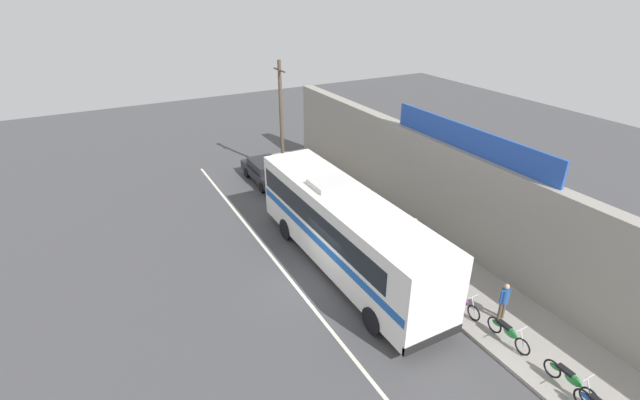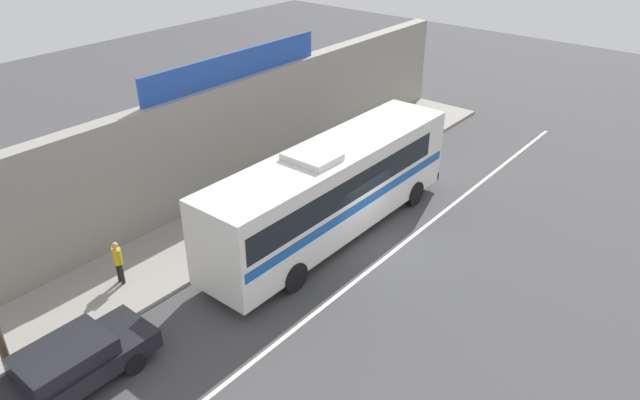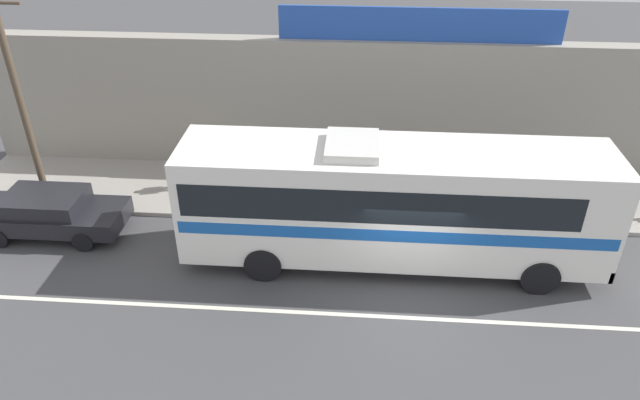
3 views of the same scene
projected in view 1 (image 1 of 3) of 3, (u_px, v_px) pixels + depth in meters
The scene contains 14 objects.
ground_plane at pixel (315, 284), 19.02m from camera, with size 70.00×70.00×0.00m, color #444447.
sidewalk_slab at pixel (413, 251), 21.21m from camera, with size 30.00×3.60×0.14m, color gray.
storefront_facade at pixel (453, 197), 21.10m from camera, with size 30.00×0.70×4.80m, color gray.
storefront_billboard at pixel (468, 139), 19.50m from camera, with size 9.30×0.12×1.10m, color #234CAD.
road_center_stripe at pixel (298, 289), 18.67m from camera, with size 30.00×0.14×0.01m, color silver.
intercity_bus at pixel (344, 226), 19.26m from camera, with size 11.74×2.66×3.78m.
parked_car at pixel (266, 171), 28.26m from camera, with size 4.53×1.91×1.37m.
utility_pole at pixel (281, 116), 28.29m from camera, with size 1.60×0.22×7.11m.
motorcycle_purple at pixel (460, 300), 17.20m from camera, with size 1.96×0.56×0.94m.
motorcycle_orange at pixel (570, 379), 13.80m from camera, with size 1.85×0.56×0.94m.
motorcycle_black at pixel (508, 332), 15.61m from camera, with size 1.83×0.56×0.94m.
pedestrian_far_left at pixel (332, 177), 26.63m from camera, with size 0.30×0.48×1.57m.
pedestrian_near_shop at pixel (414, 232), 20.65m from camera, with size 0.30×0.48×1.71m.
pedestrian_by_curb at pixel (504, 299), 16.49m from camera, with size 0.30×0.48×1.57m.
Camera 1 is at (13.72, -7.20, 11.59)m, focal length 25.28 mm.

